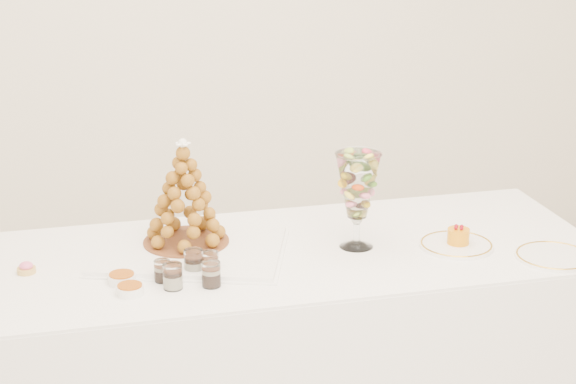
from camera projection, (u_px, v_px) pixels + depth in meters
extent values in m
cube|color=white|center=(293.00, 356.00, 3.17)|extent=(1.96, 0.80, 0.73)
cube|color=white|center=(293.00, 252.00, 3.05)|extent=(1.96, 0.80, 0.01)
cube|color=white|center=(190.00, 251.00, 3.02)|extent=(0.67, 0.59, 0.02)
cylinder|color=white|center=(356.00, 244.00, 3.07)|extent=(0.11, 0.11, 0.02)
cylinder|color=white|center=(357.00, 230.00, 3.06)|extent=(0.02, 0.02, 0.08)
sphere|color=white|center=(357.00, 219.00, 3.05)|extent=(0.04, 0.04, 0.04)
cylinder|color=white|center=(456.00, 245.00, 3.07)|extent=(0.23, 0.23, 0.01)
cylinder|color=white|center=(554.00, 257.00, 2.98)|extent=(0.24, 0.24, 0.01)
cylinder|color=tan|center=(27.00, 270.00, 2.87)|extent=(0.06, 0.06, 0.02)
ellipsoid|color=#DC5A88|center=(26.00, 266.00, 2.87)|extent=(0.04, 0.04, 0.02)
cylinder|color=white|center=(162.00, 271.00, 2.81)|extent=(0.06, 0.06, 0.06)
cylinder|color=white|center=(194.00, 262.00, 2.85)|extent=(0.07, 0.07, 0.08)
cylinder|color=white|center=(210.00, 263.00, 2.86)|extent=(0.06, 0.06, 0.07)
cylinder|color=white|center=(173.00, 276.00, 2.76)|extent=(0.07, 0.07, 0.08)
cylinder|color=white|center=(211.00, 274.00, 2.78)|extent=(0.06, 0.06, 0.07)
cylinder|color=white|center=(122.00, 279.00, 2.80)|extent=(0.08, 0.08, 0.03)
cylinder|color=white|center=(130.00, 290.00, 2.73)|extent=(0.08, 0.08, 0.02)
cylinder|color=brown|center=(186.00, 241.00, 3.06)|extent=(0.27, 0.27, 0.01)
cone|color=#8C5715|center=(184.00, 192.00, 3.01)|extent=(0.27, 0.27, 0.33)
sphere|color=white|center=(183.00, 144.00, 2.96)|extent=(0.03, 0.03, 0.03)
cylinder|color=orange|center=(458.00, 236.00, 3.06)|extent=(0.07, 0.07, 0.05)
sphere|color=maroon|center=(462.00, 226.00, 3.06)|extent=(0.01, 0.01, 0.01)
sphere|color=maroon|center=(456.00, 226.00, 3.06)|extent=(0.01, 0.01, 0.01)
sphere|color=maroon|center=(456.00, 228.00, 3.05)|extent=(0.01, 0.01, 0.01)
sphere|color=maroon|center=(461.00, 228.00, 3.05)|extent=(0.01, 0.01, 0.01)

